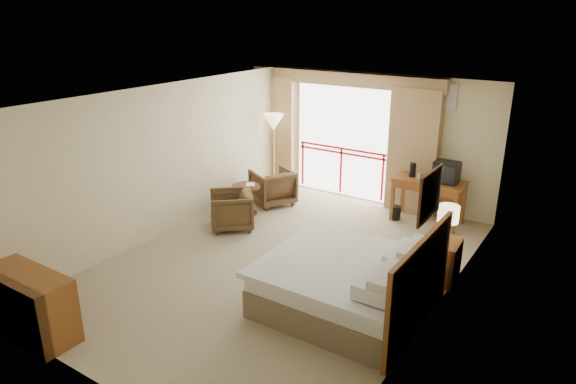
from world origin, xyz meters
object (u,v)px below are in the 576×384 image
Objects in this scene: desk at (430,188)px; dresser at (29,305)px; nightstand at (442,262)px; bed at (350,283)px; side_table at (246,195)px; wastebasket at (395,213)px; table_lamp at (448,215)px; floor_lamp at (274,125)px; armchair_far at (273,203)px; armchair_near at (232,228)px; tv at (446,172)px.

dresser is (-2.89, -6.38, -0.24)m from desk.
nightstand is 2.41m from desk.
bed is 1.61× the size of desk.
wastebasket is at bearing 28.69° from side_table.
wastebasket is 0.21× the size of dresser.
dresser reaches higher than wastebasket.
table_lamp is at bearing -50.85° from wastebasket.
armchair_far is at bearing -57.03° from floor_lamp.
table_lamp is at bearing -70.41° from desk.
floor_lamp is at bearing 178.93° from wastebasket.
bed reaches higher than armchair_near.
floor_lamp reaches higher than bed.
wastebasket is at bearing 88.86° from armchair_near.
desk is (-0.97, 2.13, -0.40)m from table_lamp.
table_lamp reaches higher than side_table.
armchair_near is 0.44× the size of floor_lamp.
dresser is (0.07, -4.02, 0.43)m from armchair_near.
armchair_far is at bearing 159.23° from nightstand.
desk is at bearing 158.67° from tv.
dresser is at bearing 30.76° from armchair_far.
side_table is (-4.11, 0.51, 0.09)m from nightstand.
table_lamp is at bearing 101.69° from armchair_far.
wastebasket is 3.20m from armchair_near.
nightstand is 5.03m from floor_lamp.
armchair_near is (-3.26, -2.30, -1.06)m from tv.
tv is 7.11m from dresser.
bed is 8.00× the size of wastebasket.
tv is at bearing 107.95° from table_lamp.
armchair_far is (-2.50, -0.62, -0.13)m from wastebasket.
tv is 1.67× the size of wastebasket.
armchair_near is at bearing 158.03° from bed.
table_lamp reaches higher than bed.
side_table is 1.87m from floor_lamp.
side_table is at bearing 23.21° from armchair_far.
tv is at bearing 2.12° from floor_lamp.
desk is 3.85m from armchair_near.
dresser is at bearing -119.22° from desk.
bed is 2.62× the size of armchair_far.
bed is 1.83m from table_lamp.
dresser is at bearing -84.39° from floor_lamp.
table_lamp reaches higher than dresser.
bed is 3.49× the size of side_table.
dresser is (0.61, -6.18, -1.09)m from floor_lamp.
dresser is at bearing -41.22° from armchair_near.
tv reaches higher than desk.
tv is 3.83m from floor_lamp.
bed reaches higher than dresser.
table_lamp reaches higher than wastebasket.
bed is at bearing -43.11° from floor_lamp.
wastebasket is (-0.71, 3.36, -0.24)m from bed.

